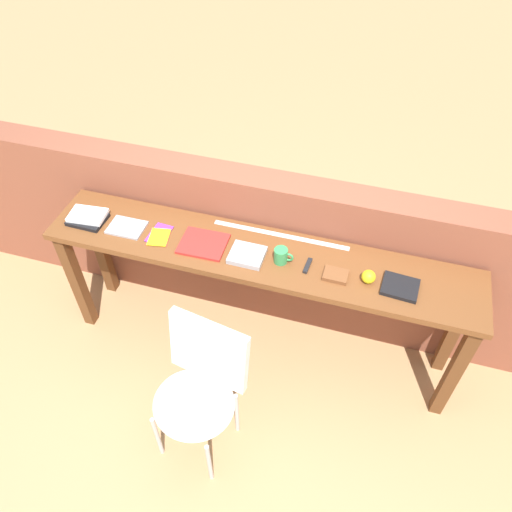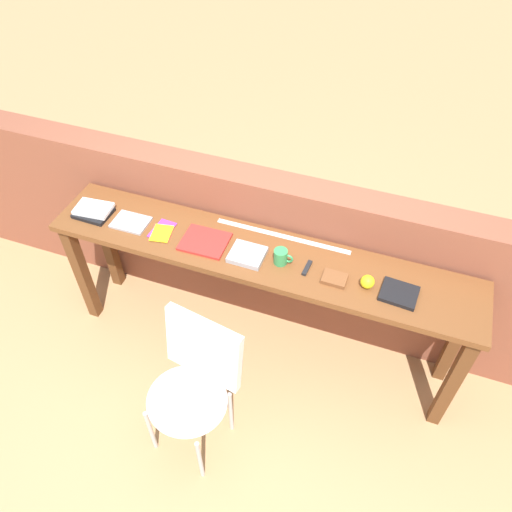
% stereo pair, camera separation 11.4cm
% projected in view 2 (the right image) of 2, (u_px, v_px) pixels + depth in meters
% --- Properties ---
extents(ground_plane, '(40.00, 40.00, 0.00)m').
position_uv_depth(ground_plane, '(243.00, 378.00, 3.24)').
color(ground_plane, tan).
extents(brick_wall_back, '(6.00, 0.20, 1.14)m').
position_uv_depth(brick_wall_back, '(276.00, 251.00, 3.25)').
color(brick_wall_back, brown).
rests_on(brick_wall_back, ground).
extents(sideboard, '(2.50, 0.44, 0.88)m').
position_uv_depth(sideboard, '(259.00, 269.00, 2.90)').
color(sideboard, brown).
rests_on(sideboard, ground).
extents(chair_white_moulded, '(0.51, 0.52, 0.89)m').
position_uv_depth(chair_white_moulded, '(193.00, 383.00, 2.63)').
color(chair_white_moulded, white).
rests_on(chair_white_moulded, ground).
extents(book_stack_leftmost, '(0.23, 0.18, 0.05)m').
position_uv_depth(book_stack_leftmost, '(93.00, 211.00, 3.01)').
color(book_stack_leftmost, black).
rests_on(book_stack_leftmost, sideboard).
extents(magazine_cycling, '(0.21, 0.16, 0.01)m').
position_uv_depth(magazine_cycling, '(131.00, 222.00, 2.97)').
color(magazine_cycling, '#9E9EA3').
rests_on(magazine_cycling, sideboard).
extents(pamphlet_pile_colourful, '(0.14, 0.20, 0.01)m').
position_uv_depth(pamphlet_pile_colourful, '(162.00, 232.00, 2.91)').
color(pamphlet_pile_colourful, '#E5334C').
rests_on(pamphlet_pile_colourful, sideboard).
extents(book_open_centre, '(0.27, 0.23, 0.02)m').
position_uv_depth(book_open_centre, '(205.00, 242.00, 2.85)').
color(book_open_centre, red).
rests_on(book_open_centre, sideboard).
extents(book_grey_hardcover, '(0.19, 0.17, 0.03)m').
position_uv_depth(book_grey_hardcover, '(247.00, 255.00, 2.77)').
color(book_grey_hardcover, '#9E9EA3').
rests_on(book_grey_hardcover, sideboard).
extents(mug, '(0.11, 0.08, 0.09)m').
position_uv_depth(mug, '(281.00, 257.00, 2.71)').
color(mug, '#338C4C').
rests_on(mug, sideboard).
extents(multitool_folded, '(0.03, 0.11, 0.02)m').
position_uv_depth(multitool_folded, '(307.00, 268.00, 2.71)').
color(multitool_folded, black).
rests_on(multitool_folded, sideboard).
extents(leather_journal_brown, '(0.13, 0.10, 0.02)m').
position_uv_depth(leather_journal_brown, '(334.00, 279.00, 2.65)').
color(leather_journal_brown, brown).
rests_on(leather_journal_brown, sideboard).
extents(sports_ball_small, '(0.07, 0.07, 0.07)m').
position_uv_depth(sports_ball_small, '(367.00, 282.00, 2.60)').
color(sports_ball_small, yellow).
rests_on(sports_ball_small, sideboard).
extents(book_repair_rightmost, '(0.20, 0.17, 0.02)m').
position_uv_depth(book_repair_rightmost, '(399.00, 293.00, 2.58)').
color(book_repair_rightmost, black).
rests_on(book_repair_rightmost, sideboard).
extents(ruler_metal_back_edge, '(0.81, 0.03, 0.00)m').
position_uv_depth(ruler_metal_back_edge, '(282.00, 236.00, 2.89)').
color(ruler_metal_back_edge, silver).
rests_on(ruler_metal_back_edge, sideboard).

